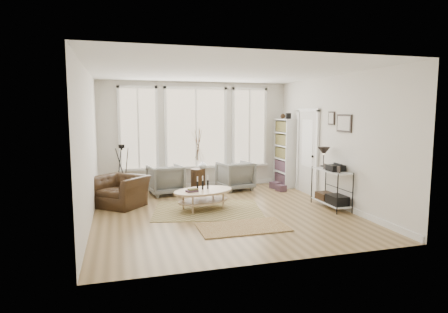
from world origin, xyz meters
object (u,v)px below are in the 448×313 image
object	(u,v)px
coffee_table	(203,194)
armchair_right	(235,176)
low_shelf	(331,185)
accent_chair	(121,191)
bookcase	(285,152)
armchair_left	(165,180)
side_table	(198,161)

from	to	relation	value
coffee_table	armchair_right	distance (m)	2.21
low_shelf	coffee_table	size ratio (longest dim) A/B	0.85
armchair_right	accent_chair	xyz separation A→B (m)	(-3.00, -1.00, -0.05)
bookcase	coffee_table	distance (m)	3.44
bookcase	armchair_left	bearing A→B (deg)	-176.74
coffee_table	armchair_right	world-z (taller)	armchair_right
bookcase	side_table	bearing A→B (deg)	179.53
bookcase	accent_chair	world-z (taller)	bookcase
accent_chair	armchair_left	bearing A→B (deg)	80.31
coffee_table	side_table	xyz separation A→B (m)	(0.30, 1.93, 0.46)
low_shelf	accent_chair	size ratio (longest dim) A/B	1.25
bookcase	low_shelf	world-z (taller)	bookcase
armchair_right	accent_chair	distance (m)	3.16
side_table	accent_chair	world-z (taller)	side_table
accent_chair	low_shelf	bearing A→B (deg)	22.93
low_shelf	side_table	world-z (taller)	side_table
armchair_left	armchair_right	distance (m)	1.89
low_shelf	armchair_right	size ratio (longest dim) A/B	1.54
armchair_left	side_table	world-z (taller)	side_table
side_table	accent_chair	distance (m)	2.34
coffee_table	accent_chair	distance (m)	1.88
low_shelf	armchair_right	world-z (taller)	low_shelf
low_shelf	armchair_left	bearing A→B (deg)	145.01
armchair_left	side_table	bearing A→B (deg)	-176.56
bookcase	coffee_table	size ratio (longest dim) A/B	1.34
bookcase	side_table	distance (m)	2.50
low_shelf	accent_chair	bearing A→B (deg)	162.43
armchair_left	accent_chair	size ratio (longest dim) A/B	0.80
coffee_table	accent_chair	bearing A→B (deg)	154.97
coffee_table	side_table	bearing A→B (deg)	81.31
coffee_table	accent_chair	xyz separation A→B (m)	(-1.70, 0.80, 0.01)
low_shelf	accent_chair	distance (m)	4.65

